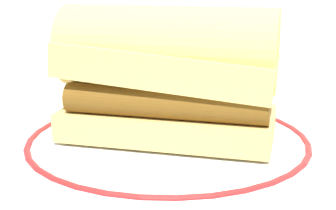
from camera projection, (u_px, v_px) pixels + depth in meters
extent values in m
plane|color=beige|center=(164.00, 162.00, 0.44)|extent=(1.50, 1.50, 0.00)
cylinder|color=white|center=(168.00, 145.00, 0.47)|extent=(0.28, 0.28, 0.01)
torus|color=maroon|center=(168.00, 139.00, 0.47)|extent=(0.26, 0.26, 0.01)
cube|color=#DCB561|center=(168.00, 123.00, 0.46)|extent=(0.21, 0.14, 0.03)
cylinder|color=brown|center=(160.00, 103.00, 0.43)|extent=(0.18, 0.08, 0.03)
cylinder|color=brown|center=(168.00, 95.00, 0.45)|extent=(0.18, 0.08, 0.03)
cylinder|color=brown|center=(175.00, 88.00, 0.48)|extent=(0.18, 0.08, 0.03)
cube|color=#DFBB64|center=(168.00, 65.00, 0.45)|extent=(0.21, 0.14, 0.05)
cylinder|color=#DBB75F|center=(168.00, 48.00, 0.44)|extent=(0.21, 0.13, 0.07)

